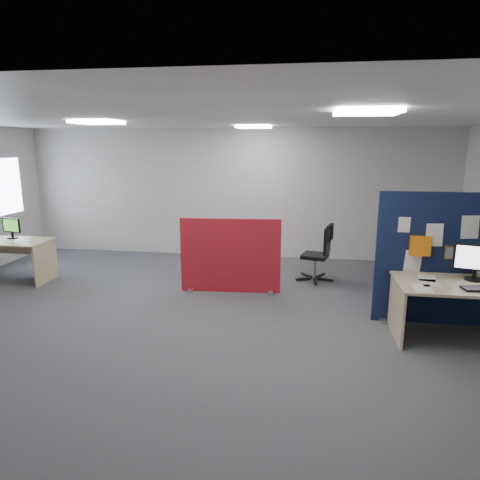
# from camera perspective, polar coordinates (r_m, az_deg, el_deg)

# --- Properties ---
(floor) EXTENTS (9.00, 9.00, 0.00)m
(floor) POSITION_cam_1_polar(r_m,az_deg,el_deg) (6.07, -5.90, -10.40)
(floor) COLOR #4B4D52
(floor) RESTS_ON ground
(ceiling) EXTENTS (9.00, 7.00, 0.02)m
(ceiling) POSITION_cam_1_polar(r_m,az_deg,el_deg) (5.59, -6.55, 15.97)
(ceiling) COLOR white
(ceiling) RESTS_ON wall_back
(wall_back) EXTENTS (9.00, 0.02, 2.70)m
(wall_back) POSITION_cam_1_polar(r_m,az_deg,el_deg) (9.07, -0.61, 6.23)
(wall_back) COLOR silver
(wall_back) RESTS_ON floor
(wall_front) EXTENTS (9.00, 0.02, 2.70)m
(wall_front) POSITION_cam_1_polar(r_m,az_deg,el_deg) (2.59, -26.54, -12.05)
(wall_front) COLOR silver
(wall_front) RESTS_ON floor
(ceiling_lights) EXTENTS (4.10, 4.10, 0.04)m
(ceiling_lights) POSITION_cam_1_polar(r_m,az_deg,el_deg) (6.17, -1.78, 15.45)
(ceiling_lights) COLOR white
(ceiling_lights) RESTS_ON ceiling
(navy_divider) EXTENTS (2.15, 0.30, 1.78)m
(navy_divider) POSITION_cam_1_polar(r_m,az_deg,el_deg) (6.27, 27.21, -2.45)
(navy_divider) COLOR #0E1935
(navy_divider) RESTS_ON floor
(main_desk) EXTENTS (1.98, 0.88, 0.73)m
(main_desk) POSITION_cam_1_polar(r_m,az_deg,el_deg) (5.98, 29.31, -6.54)
(main_desk) COLOR tan
(main_desk) RESTS_ON floor
(monitor_main) EXTENTS (0.51, 0.21, 0.45)m
(monitor_main) POSITION_cam_1_polar(r_m,az_deg,el_deg) (5.97, 28.94, -2.42)
(monitor_main) COLOR black
(monitor_main) RESTS_ON main_desk
(red_divider) EXTENTS (1.62, 0.30, 1.22)m
(red_divider) POSITION_cam_1_polar(r_m,az_deg,el_deg) (6.90, -1.29, -2.21)
(red_divider) COLOR #A7152C
(red_divider) RESTS_ON floor
(second_desk) EXTENTS (1.45, 0.73, 0.73)m
(second_desk) POSITION_cam_1_polar(r_m,az_deg,el_deg) (8.56, -28.40, -1.19)
(second_desk) COLOR tan
(second_desk) RESTS_ON floor
(monitor_second) EXTENTS (0.39, 0.18, 0.36)m
(monitor_second) POSITION_cam_1_polar(r_m,az_deg,el_deg) (8.59, -28.18, 1.52)
(monitor_second) COLOR black
(monitor_second) RESTS_ON second_desk
(office_chair) EXTENTS (0.67, 0.65, 1.00)m
(office_chair) POSITION_cam_1_polar(r_m,az_deg,el_deg) (7.59, 10.76, -1.27)
(office_chair) COLOR black
(office_chair) RESTS_ON floor
(desk_papers) EXTENTS (1.56, 0.85, 0.00)m
(desk_papers) POSITION_cam_1_polar(r_m,az_deg,el_deg) (5.85, 28.51, -5.19)
(desk_papers) COLOR white
(desk_papers) RESTS_ON main_desk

